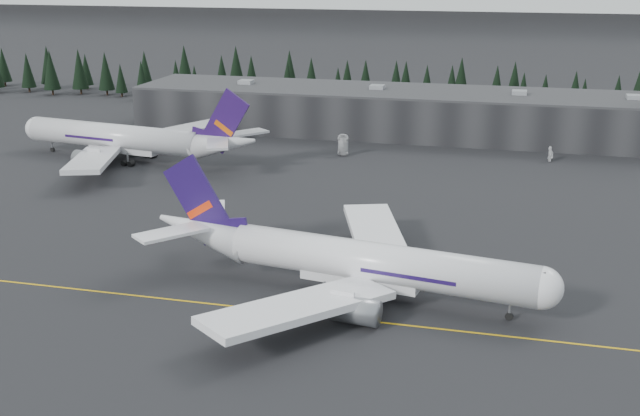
% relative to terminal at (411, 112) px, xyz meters
% --- Properties ---
extents(ground, '(1400.00, 1400.00, 0.00)m').
position_rel_terminal_xyz_m(ground, '(0.00, -125.00, -6.30)').
color(ground, black).
rests_on(ground, ground).
extents(taxiline, '(400.00, 0.40, 0.02)m').
position_rel_terminal_xyz_m(taxiline, '(0.00, -127.00, -6.29)').
color(taxiline, gold).
rests_on(taxiline, ground).
extents(terminal, '(160.00, 30.00, 12.60)m').
position_rel_terminal_xyz_m(terminal, '(0.00, 0.00, 0.00)').
color(terminal, black).
rests_on(terminal, ground).
extents(treeline, '(360.00, 20.00, 15.00)m').
position_rel_terminal_xyz_m(treeline, '(0.00, 37.00, 1.20)').
color(treeline, black).
rests_on(treeline, ground).
extents(jet_main, '(64.77, 59.37, 19.13)m').
position_rel_terminal_xyz_m(jet_main, '(7.11, -117.82, -0.90)').
color(jet_main, white).
rests_on(jet_main, ground).
extents(jet_parked, '(67.75, 62.11, 20.01)m').
position_rel_terminal_xyz_m(jet_parked, '(-62.06, -50.25, -0.66)').
color(jet_parked, silver).
rests_on(jet_parked, ground).
extents(gse_vehicle_a, '(2.79, 5.82, 1.60)m').
position_rel_terminal_xyz_m(gse_vehicle_a, '(-12.72, -31.56, -5.50)').
color(gse_vehicle_a, silver).
rests_on(gse_vehicle_a, ground).
extents(gse_vehicle_b, '(3.91, 1.60, 1.33)m').
position_rel_terminal_xyz_m(gse_vehicle_b, '(38.89, -24.59, -5.64)').
color(gse_vehicle_b, white).
rests_on(gse_vehicle_b, ground).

